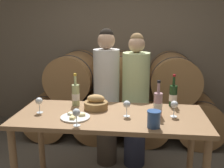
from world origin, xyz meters
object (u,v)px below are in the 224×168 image
Objects in this scene: wine_glass_far_left at (39,102)px; person_left at (107,97)px; person_right at (135,101)px; wine_bottle_rose at (158,104)px; wine_glass_right at (174,105)px; cheese_plate at (75,117)px; wine_bottle_red at (173,96)px; wine_glass_left at (76,113)px; wine_glass_center at (127,105)px; blue_crock at (154,118)px; tasting_table at (110,127)px; wine_bottle_white at (76,95)px; bread_basket at (96,104)px.

person_left is at bearing 55.88° from wine_glass_far_left.
wine_bottle_rose is (0.21, -0.73, 0.20)m from person_right.
cheese_plate is at bearing -171.27° from wine_glass_right.
wine_glass_left is (-0.83, -0.60, -0.00)m from wine_bottle_red.
wine_glass_center is at bearing -94.47° from person_right.
tasting_table is at bearing 146.39° from blue_crock.
wine_bottle_white reaches higher than wine_glass_center.
wine_bottle_white is 0.97m from wine_glass_right.
wine_glass_right is (1.22, 0.04, 0.00)m from wine_glass_far_left.
wine_glass_center is at bearing -0.32° from wine_glass_far_left.
person_right reaches higher than wine_glass_far_left.
bread_basket is at bearing -92.04° from person_left.
person_right reaches higher than blue_crock.
tasting_table is 12.48× the size of blue_crock.
wine_bottle_rose is 2.22× the size of wine_glass_left.
person_left is at bearing 79.48° from cheese_plate.
person_left is at bearing 117.23° from blue_crock.
wine_glass_right is at bearing 20.27° from wine_glass_left.
bread_basket is (0.22, -0.09, -0.05)m from wine_bottle_white.
tasting_table is at bearing 22.92° from cheese_plate.
blue_crock is at bearing -33.61° from tasting_table.
wine_glass_left is 1.00× the size of wine_glass_right.
wine_bottle_rose is at bearing -73.65° from person_right.
wine_bottle_rose is 1.08m from wine_glass_far_left.
wine_glass_left is at bearing -144.08° from wine_bottle_red.
person_right reaches higher than wine_glass_left.
bread_basket is at bearing -23.13° from wine_bottle_white.
wine_bottle_white reaches higher than wine_bottle_red.
wine_glass_center is 1.00× the size of wine_glass_right.
wine_glass_left is at bearing -129.52° from tasting_table.
person_left is 0.35m from person_right.
wine_bottle_rose is (-0.17, -0.30, 0.00)m from wine_bottle_red.
blue_crock is at bearing -62.77° from person_left.
wine_bottle_white is at bearing 42.62° from wine_glass_far_left.
person_left reaches higher than blue_crock.
wine_bottle_rose is 0.14m from wine_glass_right.
wine_bottle_rose reaches higher than cheese_plate.
wine_glass_far_left is 1.00× the size of wine_glass_center.
tasting_table is 0.76m from person_left.
cheese_plate is 1.77× the size of wine_glass_right.
wine_bottle_red is at bearing 26.24° from cheese_plate.
wine_bottle_red is at bearing 15.25° from wine_glass_far_left.
tasting_table is 5.30× the size of wine_bottle_rose.
tasting_table is 0.71m from wine_bottle_red.
wine_glass_left is (0.05, -0.17, 0.10)m from cheese_plate.
wine_bottle_red reaches higher than wine_glass_far_left.
person_left is 0.62m from bread_basket.
wine_bottle_red is at bearing 4.90° from wine_bottle_white.
wine_bottle_rose is at bearing 10.94° from cheese_plate.
cheese_plate is (-0.14, -0.26, -0.05)m from bread_basket.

